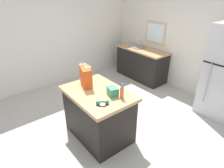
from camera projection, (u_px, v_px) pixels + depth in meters
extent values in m
plane|color=#ADA89E|center=(112.00, 127.00, 3.73)|extent=(6.14, 6.14, 0.00)
cube|color=silver|center=(195.00, 39.00, 4.50)|extent=(5.11, 0.10, 2.71)
cube|color=#CCB78C|center=(156.00, 33.00, 5.28)|extent=(0.68, 0.04, 0.60)
cube|color=white|center=(155.00, 33.00, 5.27)|extent=(0.56, 0.02, 0.48)
cube|color=silver|center=(49.00, 34.00, 4.90)|extent=(0.10, 5.00, 2.71)
cube|color=black|center=(99.00, 116.00, 3.37)|extent=(1.12, 0.77, 0.84)
cube|color=tan|center=(98.00, 93.00, 3.16)|extent=(1.20, 0.85, 0.06)
cylinder|color=#B7B7BC|center=(207.00, 83.00, 3.76)|extent=(0.02, 0.02, 0.84)
cube|color=black|center=(141.00, 64.00, 5.61)|extent=(1.50, 0.60, 0.84)
cube|color=tan|center=(142.00, 50.00, 5.41)|extent=(1.54, 0.64, 0.04)
cube|color=slate|center=(137.00, 49.00, 5.58)|extent=(0.40, 0.32, 0.14)
cylinder|color=#B7B7BC|center=(140.00, 43.00, 5.59)|extent=(0.03, 0.03, 0.18)
cylinder|color=#B7B7BC|center=(139.00, 41.00, 5.52)|extent=(0.02, 0.14, 0.02)
cube|color=#DB511E|center=(86.00, 77.00, 3.28)|extent=(0.36, 0.25, 0.34)
torus|color=white|center=(83.00, 64.00, 3.24)|extent=(0.13, 0.13, 0.01)
torus|color=white|center=(88.00, 67.00, 3.12)|extent=(0.13, 0.13, 0.01)
cube|color=#388E66|center=(113.00, 91.00, 3.02)|extent=(0.21, 0.18, 0.14)
cylinder|color=#C66633|center=(122.00, 93.00, 2.93)|extent=(0.06, 0.06, 0.20)
cone|color=#C66633|center=(122.00, 86.00, 2.88)|extent=(0.05, 0.05, 0.03)
cylinder|color=blue|center=(122.00, 84.00, 2.86)|extent=(0.03, 0.03, 0.02)
torus|color=black|center=(102.00, 104.00, 2.81)|extent=(0.21, 0.21, 0.01)
sphere|color=#19666B|center=(98.00, 103.00, 2.79)|extent=(0.06, 0.06, 0.06)
sphere|color=#19666B|center=(107.00, 102.00, 2.81)|extent=(0.06, 0.06, 0.06)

